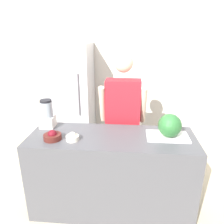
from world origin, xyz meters
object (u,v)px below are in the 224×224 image
object	(u,v)px
bowl_cream	(72,137)
blender	(47,115)
watermelon	(170,125)
refrigerator	(71,100)
person	(123,121)
bowl_cherries	(52,136)

from	to	relation	value
bowl_cream	blender	bearing A→B (deg)	140.49
watermelon	bowl_cream	world-z (taller)	watermelon
refrigerator	watermelon	bearing A→B (deg)	-43.20
person	watermelon	bearing A→B (deg)	-44.63
bowl_cherries	watermelon	bearing A→B (deg)	7.24
refrigerator	blender	distance (m)	1.12
person	bowl_cream	world-z (taller)	person
person	bowl_cherries	size ratio (longest dim) A/B	9.53
bowl_cherries	person	bearing A→B (deg)	43.19
watermelon	blender	distance (m)	1.30
blender	refrigerator	bearing A→B (deg)	91.86
bowl_cream	blender	world-z (taller)	blender
refrigerator	watermelon	xyz separation A→B (m)	(1.33, -1.25, 0.15)
refrigerator	person	size ratio (longest dim) A/B	1.05
person	bowl_cherries	bearing A→B (deg)	-136.81
watermelon	bowl_cherries	bearing A→B (deg)	-172.76
watermelon	refrigerator	bearing A→B (deg)	136.80
person	watermelon	world-z (taller)	person
bowl_cream	watermelon	bearing A→B (deg)	8.72
watermelon	blender	xyz separation A→B (m)	(-1.30, 0.15, 0.02)
refrigerator	bowl_cream	xyz separation A→B (m)	(0.39, -1.40, 0.05)
person	blender	bearing A→B (deg)	-158.01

